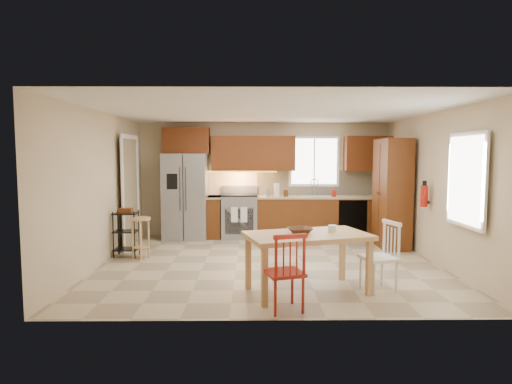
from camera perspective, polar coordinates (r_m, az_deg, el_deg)
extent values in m
plane|color=tan|center=(7.24, 1.73, -9.39)|extent=(5.50, 5.50, 0.00)
cube|color=silver|center=(7.05, 1.79, 10.72)|extent=(5.50, 5.00, 0.02)
cube|color=#CCB793|center=(9.52, 1.14, 1.70)|extent=(5.50, 0.02, 2.50)
cube|color=#CCB793|center=(4.55, 3.04, -1.93)|extent=(5.50, 0.02, 2.50)
cube|color=#CCB793|center=(7.45, -19.90, 0.48)|extent=(0.02, 5.00, 2.50)
cube|color=#CCB793|center=(7.65, 22.80, 0.50)|extent=(0.02, 5.00, 2.50)
cube|color=gray|center=(9.28, -9.34, -0.56)|extent=(0.92, 0.75, 1.82)
cube|color=gray|center=(9.29, -2.20, -3.28)|extent=(0.76, 0.63, 0.92)
cube|color=#592A10|center=(9.34, -5.58, -3.32)|extent=(0.30, 0.60, 0.90)
cube|color=#592A10|center=(9.44, 9.06, -3.28)|extent=(2.92, 0.60, 0.90)
cube|color=black|center=(9.27, 12.78, -3.49)|extent=(0.60, 0.02, 0.78)
cube|color=beige|center=(9.64, 8.83, 1.24)|extent=(2.92, 0.03, 0.55)
cube|color=#632C10|center=(9.44, -9.26, 6.77)|extent=(1.00, 0.35, 0.55)
cube|color=#632C10|center=(9.33, -0.36, 5.17)|extent=(1.80, 0.35, 0.75)
cube|color=#632C10|center=(9.67, 14.69, 5.00)|extent=(1.00, 0.35, 0.75)
cube|color=white|center=(9.59, 7.75, 4.07)|extent=(1.12, 0.04, 1.12)
cube|color=gray|center=(9.36, 7.95, -0.80)|extent=(0.62, 0.46, 0.16)
cube|color=#FFBF66|center=(9.32, -2.20, 2.73)|extent=(1.60, 0.30, 0.01)
imported|color=#AA150B|center=(9.31, 10.36, -0.03)|extent=(0.09, 0.09, 0.19)
cylinder|color=white|center=(9.20, 2.76, 0.27)|extent=(0.12, 0.12, 0.28)
cylinder|color=gray|center=(9.20, 1.52, -0.04)|extent=(0.11, 0.11, 0.18)
cylinder|color=#502F15|center=(9.19, 4.02, -0.18)|extent=(0.10, 0.10, 0.14)
cube|color=#592A10|center=(8.68, 17.67, -0.18)|extent=(0.50, 0.95, 2.10)
cylinder|color=#AA150B|center=(7.76, 21.51, -0.51)|extent=(0.12, 0.12, 0.36)
cube|color=white|center=(6.57, 26.26, 1.45)|extent=(0.04, 1.02, 1.32)
cube|color=#8C7A59|center=(8.67, -16.53, -0.15)|extent=(0.04, 0.95, 2.10)
imported|color=#502F15|center=(5.60, 5.88, -5.59)|extent=(0.39, 0.39, 0.08)
cylinder|color=white|center=(5.76, 10.14, -5.06)|extent=(0.14, 0.14, 0.13)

